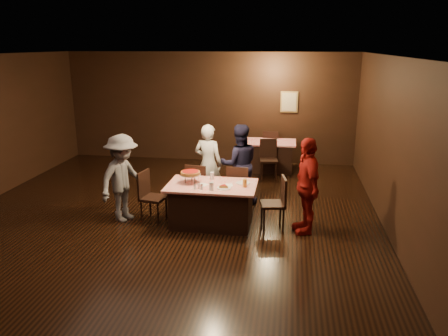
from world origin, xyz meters
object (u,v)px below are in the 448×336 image
(chair_end_right, at_px, (273,203))
(pizza_stand, at_px, (190,173))
(diner_grey_knit, at_px, (123,178))
(glass_amber, at_px, (245,183))
(diner_red_shirt, at_px, (307,186))
(chair_back_near, at_px, (269,159))
(plate_empty, at_px, (243,183))
(chair_end_left, at_px, (153,197))
(chair_back_far, at_px, (271,147))
(glass_back, at_px, (212,176))
(chair_far_right, at_px, (239,188))
(back_table, at_px, (270,156))
(diner_navy_hoodie, at_px, (239,164))
(glass_front_left, at_px, (211,186))
(diner_white_jacket, at_px, (208,164))
(chair_far_left, at_px, (199,186))
(main_table, at_px, (212,205))

(chair_end_right, distance_m, pizza_stand, 1.57)
(diner_grey_knit, bearing_deg, glass_amber, -68.21)
(chair_end_right, relative_size, diner_red_shirt, 0.56)
(chair_back_near, bearing_deg, diner_red_shirt, -83.74)
(pizza_stand, distance_m, plate_empty, 0.97)
(chair_end_left, relative_size, chair_back_far, 1.00)
(plate_empty, xyz_separation_m, glass_back, (-0.60, 0.15, 0.06))
(diner_grey_knit, bearing_deg, chair_far_right, -46.97)
(chair_far_right, relative_size, glass_back, 6.79)
(back_table, relative_size, glass_back, 9.29)
(chair_back_far, xyz_separation_m, glass_back, (-0.91, -4.05, 0.37))
(diner_navy_hoodie, height_order, diner_grey_knit, diner_navy_hoodie)
(chair_back_near, distance_m, chair_back_far, 1.30)
(diner_grey_knit, bearing_deg, back_table, -11.48)
(glass_front_left, relative_size, glass_back, 1.00)
(chair_back_far, height_order, diner_white_jacket, diner_white_jacket)
(chair_end_right, height_order, diner_grey_knit, diner_grey_knit)
(chair_end_right, xyz_separation_m, pizza_stand, (-1.50, 0.05, 0.48))
(glass_amber, bearing_deg, glass_back, 151.70)
(chair_end_left, xyz_separation_m, chair_back_far, (1.96, 4.35, 0.00))
(chair_far_left, xyz_separation_m, glass_amber, (1.00, -0.80, 0.37))
(glass_amber, bearing_deg, diner_red_shirt, -0.08)
(chair_end_right, xyz_separation_m, diner_navy_hoodie, (-0.75, 1.23, 0.35))
(chair_end_left, distance_m, plate_empty, 1.68)
(main_table, distance_m, back_table, 3.85)
(diner_white_jacket, height_order, diner_grey_knit, diner_white_jacket)
(main_table, relative_size, chair_far_right, 1.68)
(glass_amber, bearing_deg, back_table, 86.04)
(back_table, bearing_deg, plate_empty, -94.97)
(chair_back_far, relative_size, diner_navy_hoodie, 0.57)
(diner_white_jacket, relative_size, diner_navy_hoodie, 1.00)
(diner_white_jacket, relative_size, diner_grey_knit, 1.01)
(chair_far_right, relative_size, diner_navy_hoodie, 0.57)
(chair_far_left, height_order, diner_grey_knit, diner_grey_knit)
(glass_front_left, bearing_deg, pizza_stand, 142.13)
(diner_white_jacket, distance_m, diner_navy_hoodie, 0.64)
(main_table, xyz_separation_m, chair_far_left, (-0.40, 0.75, 0.09))
(plate_empty, height_order, glass_back, glass_back)
(main_table, bearing_deg, chair_end_left, 180.00)
(chair_back_near, relative_size, chair_back_far, 1.00)
(chair_back_near, xyz_separation_m, diner_white_jacket, (-1.15, -1.87, 0.35))
(diner_navy_hoodie, xyz_separation_m, pizza_stand, (-0.75, -1.18, 0.12))
(diner_white_jacket, bearing_deg, plate_empty, 142.66)
(chair_far_right, bearing_deg, diner_white_jacket, -29.63)
(chair_far_right, bearing_deg, chair_end_left, 28.98)
(diner_grey_knit, bearing_deg, diner_white_jacket, -26.36)
(chair_back_near, distance_m, pizza_stand, 3.29)
(main_table, bearing_deg, diner_navy_hoodie, 74.14)
(chair_end_right, distance_m, plate_empty, 0.65)
(chair_far_right, height_order, chair_back_near, same)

